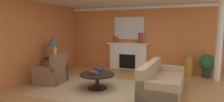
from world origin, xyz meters
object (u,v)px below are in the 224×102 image
Objects in this scene: vase_on_side_table at (55,53)px; armchair_near_window at (52,74)px; table_lamp at (53,43)px; potted_plant at (207,64)px; side_table at (54,66)px; vase_mantel_right at (141,38)px; sofa at (161,84)px; coffee_table at (97,77)px; fireplace at (128,57)px; vase_mantel_left at (116,40)px; vase_tall_corner at (189,66)px; mantel_mirror at (129,28)px.

armchair_near_window is at bearing -63.00° from vase_on_side_table.
potted_plant is at bearing 18.21° from table_lamp.
table_lamp is at bearing -161.79° from potted_plant.
side_table is 1.77× the size of vase_on_side_table.
vase_mantel_right reaches higher than table_lamp.
vase_mantel_right reaches higher than vase_on_side_table.
sofa reaches higher than side_table.
armchair_near_window is 1.59m from coffee_table.
side_table is 3.60m from vase_mantel_right.
side_table is 0.84× the size of potted_plant.
fireplace is 2.57× the size of side_table.
potted_plant reaches higher than side_table.
fireplace reaches higher than armchair_near_window.
vase_mantel_left reaches higher than side_table.
fireplace is 2.53× the size of vase_tall_corner.
vase_mantel_right reaches higher than potted_plant.
vase_tall_corner is (4.52, 1.94, -0.54)m from vase_on_side_table.
vase_tall_corner is (2.60, 2.58, 0.02)m from coffee_table.
vase_mantel_left reaches higher than vase_on_side_table.
armchair_near_window is at bearing -57.86° from side_table.
vase_on_side_table is at bearing 172.02° from sofa.
sofa reaches higher than coffee_table.
vase_on_side_table is (-2.63, -2.19, -0.46)m from vase_mantel_right.
fireplace is at bearing 172.98° from vase_tall_corner.
fireplace is 6.61× the size of vase_mantel_left.
coffee_table is at bearing -0.26° from armchair_near_window.
fireplace is at bearing 47.06° from vase_on_side_table.
side_table is 1.58× the size of vase_mantel_right.
potted_plant reaches higher than coffee_table.
mantel_mirror is 4.81× the size of vase_mantel_left.
vase_mantel_left reaches higher than fireplace.
vase_on_side_table reaches higher than coffee_table.
mantel_mirror is at bearing 119.47° from sofa.
armchair_near_window is (-3.39, -0.11, 0.01)m from sofa.
vase_mantel_left is at bearing 175.21° from vase_tall_corner.
armchair_near_window is 0.95× the size of coffee_table.
coffee_table is at bearing -142.15° from potted_plant.
mantel_mirror is at bearing 48.56° from vase_on_side_table.
vase_mantel_right is (2.78, 2.07, 0.96)m from side_table.
vase_mantel_left is (1.53, 2.19, 0.38)m from vase_on_side_table.
sofa is 4.02m from table_lamp.
vase_mantel_right is 1.63× the size of vase_mantel_left.
vase_on_side_table is at bearing 117.00° from armchair_near_window.
table_lamp is at bearing 141.34° from vase_on_side_table.
vase_tall_corner is (2.43, -0.30, -0.18)m from fireplace.
vase_tall_corner reaches higher than side_table.
table_lamp is at bearing 90.00° from side_table.
sofa is 3.61m from vase_mantel_left.
vase_mantel_left is at bearing 174.61° from potted_plant.
vase_tall_corner is at bearing -4.79° from vase_mantel_left.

